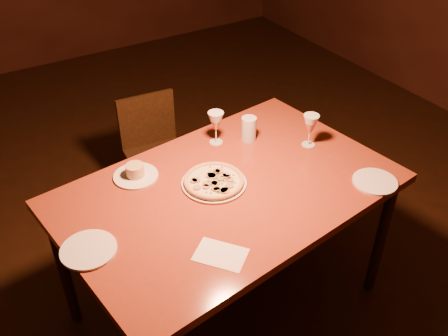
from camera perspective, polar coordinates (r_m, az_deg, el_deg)
floor at (r=2.92m, az=-4.48°, el=-14.06°), size 7.00×7.00×0.00m
dining_table at (r=2.34m, az=0.46°, el=-3.60°), size 1.64×1.17×0.82m
chair_far at (r=3.26m, az=-7.91°, el=2.20°), size 0.40×0.40×0.77m
pizza_plate at (r=2.30m, az=-1.16°, el=-1.50°), size 0.30×0.30×0.03m
ramekin_saucer at (r=2.38m, az=-10.09°, el=-0.57°), size 0.21×0.21×0.07m
wine_glass_far at (r=2.55m, az=-0.93°, el=4.62°), size 0.08×0.08×0.18m
wine_glass_right at (r=2.57m, az=9.79°, el=4.26°), size 0.08×0.08×0.18m
water_tumbler at (r=2.59m, az=2.85°, el=4.50°), size 0.08×0.08×0.13m
side_plate_left at (r=2.06m, az=-15.22°, el=-9.00°), size 0.22×0.22×0.01m
side_plate_near at (r=2.42m, az=16.87°, el=-1.50°), size 0.21×0.21×0.01m
menu_card at (r=1.97m, az=-0.39°, el=-9.86°), size 0.23×0.24×0.00m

